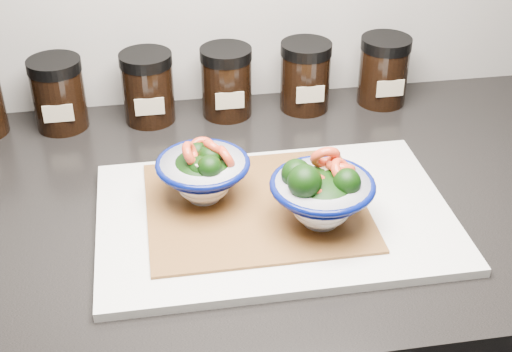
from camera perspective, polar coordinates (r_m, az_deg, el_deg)
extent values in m
cube|color=black|center=(0.98, 1.32, -2.38)|extent=(3.50, 0.60, 0.04)
cube|color=silver|center=(0.92, 1.51, -3.25)|extent=(0.45, 0.30, 0.01)
cube|color=#98602D|center=(0.92, 0.00, -2.40)|extent=(0.28, 0.24, 0.00)
cylinder|color=white|center=(0.93, -4.17, -1.47)|extent=(0.04, 0.04, 0.01)
ellipsoid|color=white|center=(0.93, -4.20, -0.79)|extent=(0.07, 0.07, 0.03)
torus|color=#040D4F|center=(0.91, -4.28, 0.97)|extent=(0.12, 0.12, 0.01)
torus|color=#040D4F|center=(0.91, -4.25, 0.32)|extent=(0.10, 0.10, 0.00)
ellipsoid|color=black|center=(0.91, -4.26, 0.50)|extent=(0.09, 0.09, 0.04)
ellipsoid|color=black|center=(0.90, -3.68, 1.65)|extent=(0.03, 0.03, 0.03)
cylinder|color=#477233|center=(0.91, -3.65, 1.05)|extent=(0.01, 0.01, 0.02)
ellipsoid|color=black|center=(0.93, -4.73, 1.88)|extent=(0.03, 0.03, 0.03)
cylinder|color=#477233|center=(0.93, -4.70, 1.32)|extent=(0.01, 0.01, 0.02)
ellipsoid|color=black|center=(0.90, -4.38, 0.53)|extent=(0.04, 0.04, 0.03)
cylinder|color=#477233|center=(0.90, -4.34, -0.19)|extent=(0.01, 0.01, 0.02)
ellipsoid|color=black|center=(0.88, -3.75, 0.73)|extent=(0.03, 0.03, 0.03)
cylinder|color=#477233|center=(0.89, -3.72, 0.13)|extent=(0.01, 0.01, 0.02)
torus|color=#E5442B|center=(0.90, -2.46, 1.54)|extent=(0.03, 0.05, 0.04)
torus|color=#E5442B|center=(0.93, -4.31, 2.22)|extent=(0.04, 0.03, 0.04)
torus|color=#E5442B|center=(0.91, -3.39, 2.30)|extent=(0.04, 0.04, 0.04)
torus|color=#E5442B|center=(0.90, -5.28, 1.80)|extent=(0.03, 0.04, 0.04)
cylinder|color=#CCBC8E|center=(0.88, -4.34, 1.00)|extent=(0.02, 0.02, 0.01)
cylinder|color=white|center=(0.89, 5.19, -3.37)|extent=(0.05, 0.05, 0.01)
ellipsoid|color=white|center=(0.88, 5.23, -2.63)|extent=(0.07, 0.07, 0.03)
torus|color=#040D4F|center=(0.86, 5.35, -0.71)|extent=(0.13, 0.13, 0.01)
torus|color=#040D4F|center=(0.87, 5.31, -1.43)|extent=(0.11, 0.11, 0.00)
ellipsoid|color=black|center=(0.87, 5.32, -1.22)|extent=(0.10, 0.10, 0.04)
ellipsoid|color=black|center=(0.86, 3.24, 0.16)|extent=(0.04, 0.04, 0.04)
cylinder|color=#477233|center=(0.87, 3.21, -0.56)|extent=(0.01, 0.01, 0.02)
ellipsoid|color=black|center=(0.85, 7.29, -0.55)|extent=(0.03, 0.03, 0.04)
cylinder|color=#477233|center=(0.86, 7.23, -1.22)|extent=(0.01, 0.01, 0.02)
ellipsoid|color=black|center=(0.84, 3.90, -0.44)|extent=(0.04, 0.04, 0.04)
cylinder|color=#477233|center=(0.85, 3.87, -1.26)|extent=(0.01, 0.01, 0.03)
ellipsoid|color=black|center=(0.85, 4.24, -0.52)|extent=(0.03, 0.03, 0.03)
cylinder|color=#477233|center=(0.85, 4.21, -1.14)|extent=(0.01, 0.01, 0.02)
torus|color=#E5442B|center=(0.87, 6.86, 0.38)|extent=(0.04, 0.04, 0.04)
torus|color=#E5442B|center=(0.88, 6.77, 0.69)|extent=(0.05, 0.05, 0.03)
torus|color=#E5442B|center=(0.87, 5.56, 1.52)|extent=(0.05, 0.03, 0.05)
torus|color=#E5442B|center=(0.85, 5.05, -0.78)|extent=(0.04, 0.05, 0.04)
cylinder|color=#CCBC8E|center=(0.88, 5.50, 0.63)|extent=(0.02, 0.02, 0.01)
cylinder|color=#CCBC8E|center=(0.86, 3.62, -0.22)|extent=(0.02, 0.02, 0.01)
cylinder|color=black|center=(1.15, -15.45, 5.95)|extent=(0.08, 0.08, 0.09)
cylinder|color=black|center=(1.12, -15.88, 8.51)|extent=(0.08, 0.08, 0.02)
cube|color=#C6B793|center=(1.11, -15.54, 4.84)|extent=(0.05, 0.00, 0.03)
cylinder|color=black|center=(1.14, -8.60, 6.61)|extent=(0.08, 0.08, 0.09)
cylinder|color=black|center=(1.12, -8.84, 9.21)|extent=(0.08, 0.08, 0.02)
cube|color=#C6B793|center=(1.11, -8.51, 5.51)|extent=(0.04, 0.00, 0.03)
cylinder|color=black|center=(1.15, -2.37, 7.13)|extent=(0.08, 0.08, 0.09)
cylinder|color=black|center=(1.12, -2.44, 9.73)|extent=(0.08, 0.08, 0.02)
cube|color=#C6B793|center=(1.11, -2.10, 6.05)|extent=(0.04, 0.00, 0.03)
cylinder|color=black|center=(1.17, 3.94, 7.57)|extent=(0.08, 0.08, 0.09)
cylinder|color=black|center=(1.14, 4.05, 10.13)|extent=(0.08, 0.08, 0.02)
cube|color=#C6B793|center=(1.13, 4.37, 6.52)|extent=(0.05, 0.00, 0.03)
cylinder|color=black|center=(1.20, 10.12, 7.92)|extent=(0.08, 0.08, 0.09)
cylinder|color=black|center=(1.18, 10.39, 10.40)|extent=(0.08, 0.08, 0.02)
cube|color=#C6B793|center=(1.17, 10.69, 6.90)|extent=(0.05, 0.00, 0.03)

